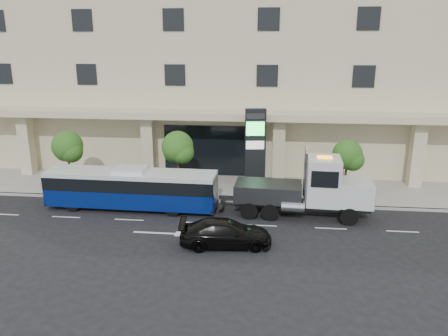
# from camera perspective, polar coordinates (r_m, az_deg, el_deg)

# --- Properties ---
(ground) EXTENTS (120.00, 120.00, 0.00)m
(ground) POSITION_cam_1_polar(r_m,az_deg,el_deg) (27.65, -3.37, -5.93)
(ground) COLOR black
(ground) RESTS_ON ground
(sidewalk) EXTENTS (120.00, 6.00, 0.15)m
(sidewalk) POSITION_cam_1_polar(r_m,az_deg,el_deg) (32.26, -1.91, -2.54)
(sidewalk) COLOR gray
(sidewalk) RESTS_ON ground
(curb) EXTENTS (120.00, 0.30, 0.15)m
(curb) POSITION_cam_1_polar(r_m,az_deg,el_deg) (29.46, -2.73, -4.36)
(curb) COLOR gray
(curb) RESTS_ON ground
(convention_center) EXTENTS (60.00, 17.60, 20.00)m
(convention_center) POSITION_cam_1_polar(r_m,az_deg,el_deg) (40.97, 0.08, 15.46)
(convention_center) COLOR beige
(convention_center) RESTS_ON ground
(tree_left) EXTENTS (2.27, 2.20, 4.22)m
(tree_left) POSITION_cam_1_polar(r_m,az_deg,el_deg) (33.05, -19.73, 2.44)
(tree_left) COLOR #422B19
(tree_left) RESTS_ON sidewalk
(tree_mid) EXTENTS (2.28, 2.20, 4.38)m
(tree_mid) POSITION_cam_1_polar(r_m,az_deg,el_deg) (30.40, -6.03, 2.47)
(tree_mid) COLOR #422B19
(tree_mid) RESTS_ON sidewalk
(tree_right) EXTENTS (2.10, 2.00, 4.04)m
(tree_right) POSITION_cam_1_polar(r_m,az_deg,el_deg) (30.22, 15.83, 1.43)
(tree_right) COLOR #422B19
(tree_right) RESTS_ON sidewalk
(city_bus) EXTENTS (10.95, 2.52, 2.76)m
(city_bus) POSITION_cam_1_polar(r_m,az_deg,el_deg) (28.53, -12.00, -2.56)
(city_bus) COLOR black
(city_bus) RESTS_ON ground
(tow_truck) EXTENTS (9.34, 2.71, 4.24)m
(tow_truck) POSITION_cam_1_polar(r_m,az_deg,el_deg) (27.06, 11.01, -2.76)
(tow_truck) COLOR #2D3033
(tow_truck) RESTS_ON ground
(black_sedan) EXTENTS (5.03, 2.51, 1.40)m
(black_sedan) POSITION_cam_1_polar(r_m,az_deg,el_deg) (23.14, 0.22, -8.50)
(black_sedan) COLOR black
(black_sedan) RESTS_ON ground
(signage_pylon) EXTENTS (1.51, 0.73, 5.82)m
(signage_pylon) POSITION_cam_1_polar(r_m,az_deg,el_deg) (31.03, 4.08, 2.50)
(signage_pylon) COLOR black
(signage_pylon) RESTS_ON sidewalk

